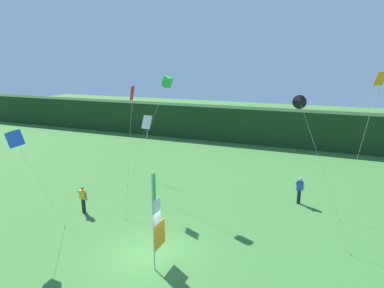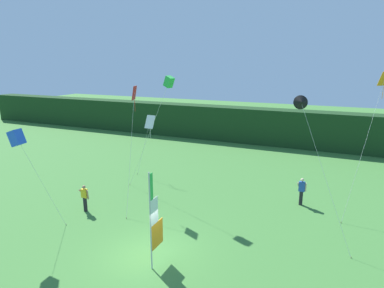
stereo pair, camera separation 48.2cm
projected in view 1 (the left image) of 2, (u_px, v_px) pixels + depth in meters
name	position (u px, v px, depth m)	size (l,w,h in m)	color
ground_plane	(153.00, 255.00, 15.22)	(120.00, 120.00, 0.00)	#3D7533
distant_treeline	(259.00, 126.00, 35.94)	(80.00, 2.40, 3.75)	#193819
banner_flag	(157.00, 222.00, 13.97)	(0.06, 1.03, 4.34)	#B7B7BC
person_near_banner	(83.00, 199.00, 19.37)	(0.55, 0.48, 1.61)	black
person_mid_field	(299.00, 190.00, 20.59)	(0.55, 0.48, 1.72)	black
kite_blue_box_0	(15.00, 139.00, 15.59)	(1.35, 1.84, 5.53)	brown
kite_black_delta_1	(300.00, 102.00, 16.88)	(3.36, 2.78, 7.02)	brown
kite_white_diamond_2	(146.00, 124.00, 25.14)	(1.41, 0.75, 4.66)	brown
kite_green_box_3	(167.00, 83.00, 20.23)	(3.96, 0.82, 7.80)	brown
kite_orange_diamond_4	(378.00, 87.00, 18.93)	(1.83, 3.52, 8.08)	brown
kite_red_diamond_5	(132.00, 99.00, 20.43)	(1.52, 3.65, 7.17)	brown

